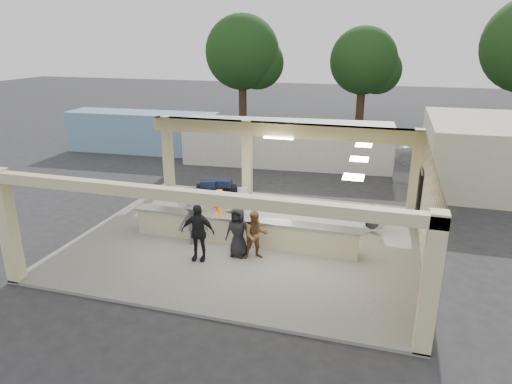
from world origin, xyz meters
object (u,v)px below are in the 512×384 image
(car_white_a, at_px, (434,151))
(car_white_b, at_px, (490,152))
(drum_fan, at_px, (374,217))
(passenger_b, at_px, (198,232))
(passenger_c, at_px, (193,223))
(luggage_cart, at_px, (212,197))
(container_blue, at_px, (143,132))
(passenger_d, at_px, (238,232))
(car_dark, at_px, (440,143))
(baggage_handler, at_px, (219,210))
(passenger_a, at_px, (256,235))
(baggage_counter, at_px, (243,231))
(container_white, at_px, (286,143))

(car_white_a, height_order, car_white_b, car_white_b)
(drum_fan, bearing_deg, passenger_b, -101.26)
(drum_fan, xyz_separation_m, passenger_c, (-6.04, -2.88, 0.23))
(luggage_cart, bearing_deg, container_blue, 116.13)
(passenger_d, bearing_deg, car_dark, 71.31)
(baggage_handler, relative_size, passenger_a, 1.01)
(passenger_d, xyz_separation_m, car_dark, (7.61, 17.43, -0.24))
(drum_fan, bearing_deg, baggage_counter, -108.72)
(baggage_handler, bearing_deg, passenger_d, 44.44)
(baggage_counter, relative_size, passenger_a, 5.00)
(passenger_d, bearing_deg, drum_fan, 43.07)
(baggage_counter, bearing_deg, passenger_a, -51.83)
(baggage_counter, bearing_deg, passenger_d, -82.02)
(baggage_handler, height_order, passenger_b, passenger_b)
(baggage_counter, height_order, car_white_b, car_white_b)
(passenger_b, xyz_separation_m, container_white, (0.05, 12.60, 0.22))
(baggage_handler, bearing_deg, car_white_a, 154.16)
(baggage_counter, distance_m, baggage_handler, 1.49)
(passenger_d, relative_size, car_white_a, 0.36)
(passenger_c, xyz_separation_m, container_blue, (-8.92, 12.26, 0.36))
(passenger_a, relative_size, car_dark, 0.38)
(passenger_b, bearing_deg, drum_fan, 30.65)
(passenger_b, bearing_deg, passenger_a, 13.42)
(car_white_a, xyz_separation_m, container_blue, (-17.86, -2.30, 0.57))
(passenger_b, distance_m, container_white, 12.60)
(passenger_a, bearing_deg, car_white_b, 33.53)
(car_dark, bearing_deg, container_blue, 121.29)
(baggage_counter, distance_m, car_white_a, 15.83)
(baggage_counter, height_order, car_dark, car_dark)
(car_white_b, xyz_separation_m, car_dark, (-2.60, 1.77, -0.01))
(passenger_b, xyz_separation_m, container_blue, (-9.57, 13.31, 0.20))
(luggage_cart, xyz_separation_m, container_blue, (-8.60, 9.67, 0.34))
(luggage_cart, relative_size, car_dark, 0.68)
(container_blue, bearing_deg, car_white_a, 4.33)
(baggage_handler, distance_m, car_dark, 18.06)
(passenger_b, xyz_separation_m, car_white_b, (11.38, 16.26, -0.33))
(passenger_a, relative_size, container_white, 0.14)
(passenger_b, relative_size, container_white, 0.16)
(passenger_d, height_order, car_dark, passenger_d)
(passenger_c, xyz_separation_m, car_white_a, (8.94, 14.56, -0.21))
(drum_fan, distance_m, baggage_handler, 5.80)
(luggage_cart, distance_m, drum_fan, 6.37)
(drum_fan, relative_size, passenger_d, 0.62)
(drum_fan, relative_size, car_white_a, 0.22)
(drum_fan, relative_size, car_dark, 0.25)
(baggage_counter, xyz_separation_m, drum_fan, (4.36, 2.38, 0.08))
(passenger_c, bearing_deg, passenger_a, -29.05)
(passenger_b, relative_size, car_white_a, 0.40)
(passenger_b, bearing_deg, passenger_c, 116.16)
(baggage_counter, xyz_separation_m, car_dark, (7.74, 16.48, 0.13))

